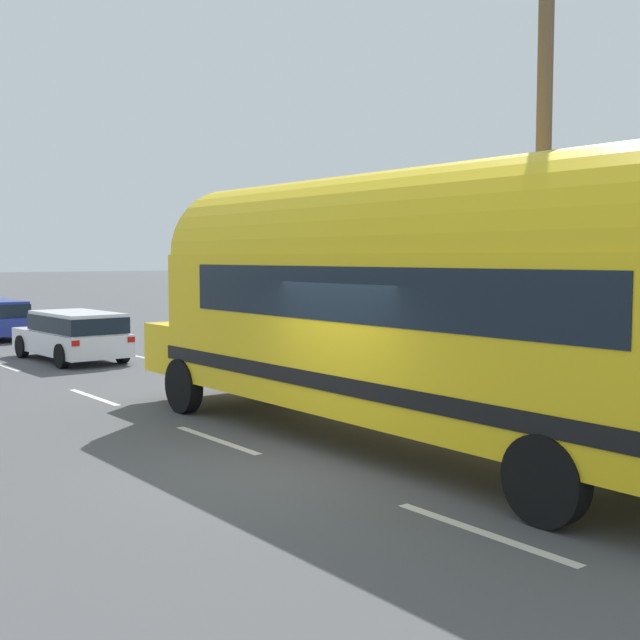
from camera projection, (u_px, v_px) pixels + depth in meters
ground_plane at (301, 469)px, 10.98m from camera, size 300.00×300.00×0.00m
lane_markings at (99, 359)px, 22.94m from camera, size 3.82×80.00×0.01m
utility_pole at (543, 156)px, 12.58m from camera, size 1.80×0.24×8.50m
painted_bus at (422, 296)px, 11.60m from camera, size 2.61×12.55×4.12m
car_lead at (74, 333)px, 22.35m from camera, size 1.99×4.39×1.37m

